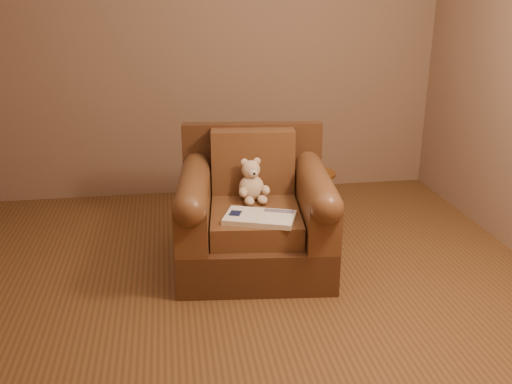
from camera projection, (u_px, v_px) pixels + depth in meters
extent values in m
plane|color=brown|center=(247.00, 298.00, 3.51)|extent=(4.00, 4.00, 0.00)
cube|color=#81644F|center=(214.00, 43.00, 4.91)|extent=(4.00, 0.02, 2.70)
cube|color=#81644F|center=(379.00, 217.00, 1.19)|extent=(4.00, 0.02, 2.70)
cube|color=#462A17|center=(255.00, 246.00, 3.89)|extent=(1.09, 1.05, 0.28)
cube|color=#462A17|center=(252.00, 165.00, 4.14)|extent=(1.00, 0.21, 0.62)
cube|color=brown|center=(255.00, 220.00, 3.77)|extent=(0.65, 0.76, 0.15)
cube|color=brown|center=(253.00, 161.00, 3.99)|extent=(0.59, 0.22, 0.45)
cube|color=brown|center=(194.00, 209.00, 3.72)|extent=(0.29, 0.86, 0.32)
cube|color=brown|center=(315.00, 207.00, 3.76)|extent=(0.29, 0.86, 0.32)
cylinder|color=brown|center=(193.00, 186.00, 3.67)|extent=(0.29, 0.86, 0.20)
cylinder|color=brown|center=(316.00, 184.00, 3.71)|extent=(0.29, 0.86, 0.20)
ellipsoid|color=beige|center=(251.00, 188.00, 3.89)|extent=(0.17, 0.16, 0.18)
sphere|color=beige|center=(251.00, 169.00, 3.86)|extent=(0.13, 0.13, 0.13)
ellipsoid|color=beige|center=(244.00, 162.00, 3.84)|extent=(0.05, 0.03, 0.05)
ellipsoid|color=beige|center=(257.00, 161.00, 3.86)|extent=(0.05, 0.03, 0.05)
ellipsoid|color=beige|center=(253.00, 174.00, 3.81)|extent=(0.06, 0.04, 0.05)
sphere|color=black|center=(254.00, 174.00, 3.79)|extent=(0.02, 0.02, 0.02)
ellipsoid|color=beige|center=(243.00, 192.00, 3.81)|extent=(0.06, 0.11, 0.06)
ellipsoid|color=beige|center=(266.00, 190.00, 3.85)|extent=(0.06, 0.11, 0.06)
ellipsoid|color=beige|center=(249.00, 201.00, 3.80)|extent=(0.07, 0.11, 0.06)
ellipsoid|color=beige|center=(262.00, 200.00, 3.83)|extent=(0.07, 0.11, 0.06)
cube|color=beige|center=(260.00, 218.00, 3.56)|extent=(0.50, 0.39, 0.03)
cube|color=white|center=(243.00, 214.00, 3.58)|extent=(0.29, 0.32, 0.00)
cube|color=white|center=(277.00, 217.00, 3.54)|extent=(0.29, 0.32, 0.00)
cube|color=beige|center=(260.00, 215.00, 3.56)|extent=(0.10, 0.25, 0.00)
cube|color=#0F1638|center=(235.00, 213.00, 3.59)|extent=(0.10, 0.11, 0.00)
cube|color=slate|center=(279.00, 211.00, 3.62)|extent=(0.20, 0.12, 0.00)
cylinder|color=gold|center=(310.00, 232.00, 4.43)|extent=(0.28, 0.28, 0.02)
cylinder|color=gold|center=(311.00, 203.00, 4.35)|extent=(0.03, 0.03, 0.46)
cylinder|color=gold|center=(312.00, 173.00, 4.27)|extent=(0.35, 0.35, 0.02)
cylinder|color=gold|center=(312.00, 175.00, 4.27)|extent=(0.03, 0.03, 0.02)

